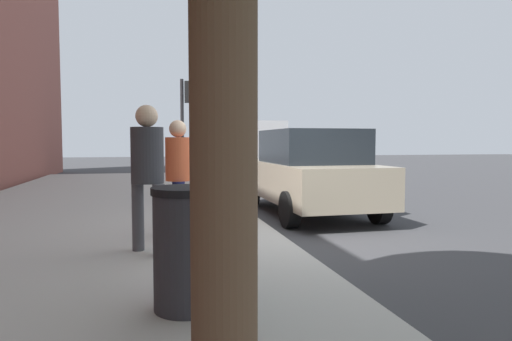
{
  "coord_description": "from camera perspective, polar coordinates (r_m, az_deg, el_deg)",
  "views": [
    {
      "loc": [
        -6.53,
        1.89,
        1.53
      ],
      "look_at": [
        0.37,
        0.28,
        1.08
      ],
      "focal_mm": 31.91,
      "sensor_mm": 36.0,
      "label": 1
    }
  ],
  "objects": [
    {
      "name": "pedestrian_bystander",
      "position": [
        5.74,
        -13.45,
        0.63
      ],
      "size": [
        0.46,
        0.4,
        1.83
      ],
      "rotation": [
        0.0,
        0.0,
        -0.88
      ],
      "color": "#47474C",
      "rests_on": "sidewalk_slab"
    },
    {
      "name": "parking_meter",
      "position": [
        7.03,
        -2.02,
        0.68
      ],
      "size": [
        0.36,
        0.12,
        1.41
      ],
      "color": "gray",
      "rests_on": "sidewalk_slab"
    },
    {
      "name": "ground_plane",
      "position": [
        6.96,
        2.99,
        -9.05
      ],
      "size": [
        80.0,
        80.0,
        0.0
      ],
      "primitive_type": "plane",
      "color": "#38383A",
      "rests_on": "ground"
    },
    {
      "name": "traffic_signal",
      "position": [
        16.6,
        -8.9,
        7.22
      ],
      "size": [
        0.24,
        0.44,
        3.6
      ],
      "color": "black",
      "rests_on": "sidewalk_slab"
    },
    {
      "name": "sidewalk_slab",
      "position": [
        6.78,
        -22.51,
        -9.03
      ],
      "size": [
        28.0,
        6.0,
        0.15
      ],
      "primitive_type": "cube",
      "color": "#A8A59E",
      "rests_on": "ground_plane"
    },
    {
      "name": "parked_van_far",
      "position": [
        16.57,
        -1.84,
        2.71
      ],
      "size": [
        5.22,
        2.17,
        2.18
      ],
      "color": "silver",
      "rests_on": "ground_plane"
    },
    {
      "name": "trash_bin",
      "position": [
        3.83,
        -8.56,
        -9.56
      ],
      "size": [
        0.59,
        0.59,
        1.01
      ],
      "color": "#2D2D33",
      "rests_on": "sidewalk_slab"
    },
    {
      "name": "parked_sedan_near",
      "position": [
        9.58,
        6.67,
        -0.17
      ],
      "size": [
        4.42,
        2.01,
        1.77
      ],
      "color": "gray",
      "rests_on": "ground_plane"
    },
    {
      "name": "pedestrian_at_meter",
      "position": [
        6.77,
        -9.73,
        0.26
      ],
      "size": [
        0.52,
        0.37,
        1.69
      ],
      "rotation": [
        0.0,
        0.0,
        -1.53
      ],
      "color": "#191E4C",
      "rests_on": "sidewalk_slab"
    }
  ]
}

